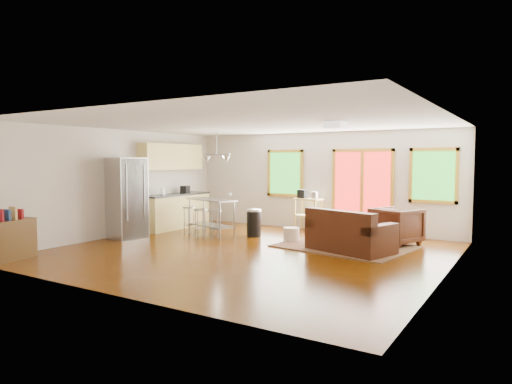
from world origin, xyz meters
The scene contains 29 objects.
floor centered at (0.00, 0.00, -0.01)m, with size 7.50×7.00×0.02m, color #381900.
ceiling centered at (0.00, 0.00, 2.61)m, with size 7.50×7.00×0.02m, color silver.
back_wall centered at (0.00, 3.51, 1.30)m, with size 7.50×0.02×2.60m, color beige.
left_wall centered at (-3.76, 0.00, 1.30)m, with size 0.02×7.00×2.60m, color beige.
right_wall centered at (3.76, 0.00, 1.30)m, with size 0.02×7.00×2.60m, color beige.
front_wall centered at (0.00, -3.51, 1.30)m, with size 7.50×0.02×2.60m, color beige.
window_left centered at (-1.00, 3.46, 1.50)m, with size 1.10×0.05×1.30m.
french_doors centered at (1.20, 3.46, 1.10)m, with size 1.60×0.05×2.10m.
window_right centered at (2.90, 3.46, 1.50)m, with size 1.10×0.05×1.30m.
rug centered at (1.50, 1.49, 0.01)m, with size 2.62×2.02×0.03m, color #4D613A.
loveseat centered at (1.77, 0.99, 0.35)m, with size 1.85×1.39×0.88m.
coffee_table centered at (2.04, 1.72, 0.32)m, with size 1.08×0.89×0.37m.
armchair centered at (2.36, 2.36, 0.45)m, with size 0.88×0.83×0.91m, color black.
ottoman centered at (1.14, 2.12, 0.18)m, with size 0.54×0.54×0.36m, color black.
pouf centered at (0.21, 1.50, 0.16)m, with size 0.36×0.36×0.32m, color beige.
vase centered at (1.81, 1.66, 0.51)m, with size 0.20×0.21×0.31m.
book centered at (2.15, 1.82, 0.55)m, with size 0.22×0.03×0.29m, color maroon.
cabinets centered at (-3.49, 1.70, 0.93)m, with size 0.64×2.24×2.30m.
refrigerator centered at (-3.34, -0.15, 0.96)m, with size 0.89×0.88×1.92m.
island centered at (-1.94, 1.32, 0.62)m, with size 1.52×0.95×0.89m.
cup centered at (-1.64, 1.68, 1.01)m, with size 0.11×0.09×0.11m, color silver.
bar_stool_a centered at (-2.59, 1.25, 0.50)m, with size 0.37×0.37×0.67m.
bar_stool_b centered at (-1.91, 0.85, 0.52)m, with size 0.43×0.43×0.70m.
bar_stool_c centered at (-1.60, 1.01, 0.50)m, with size 0.41×0.41×0.67m.
trash_can centered at (-0.89, 1.64, 0.34)m, with size 0.41×0.41×0.67m.
kitchen_cart centered at (-0.16, 3.16, 0.74)m, with size 0.75×0.52×1.08m.
bookshelf centered at (-3.35, -2.95, 0.39)m, with size 0.48×0.89×1.00m.
ceiling_flush centered at (1.60, 0.60, 2.53)m, with size 0.35×0.35×0.12m, color white.
pendant_light centered at (-1.90, 1.50, 1.90)m, with size 0.80×0.18×0.79m.
Camera 1 is at (4.94, -7.72, 1.86)m, focal length 32.00 mm.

